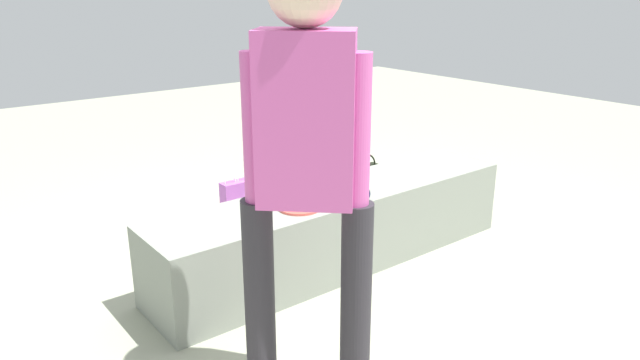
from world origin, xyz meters
name	(u,v)px	position (x,y,z in m)	size (l,w,h in m)	color
ground_plane	(338,262)	(0.00, 0.00, 0.00)	(12.00, 12.00, 0.00)	#9BA088
concrete_ledge	(339,227)	(0.00, 0.00, 0.22)	(2.21, 0.47, 0.43)	gray
child_seated	(331,156)	(-0.06, -0.01, 0.65)	(0.28, 0.32, 0.48)	#182244
adult_standing	(306,148)	(-0.79, -0.77, 0.98)	(0.38, 0.37, 1.63)	#2B282E
cake_plate	(300,204)	(-0.33, -0.08, 0.46)	(0.22, 0.22, 0.07)	#E0594C
gift_bag	(238,202)	(-0.15, 0.85, 0.15)	(0.22, 0.09, 0.34)	#B259BF
railing_post	(299,140)	(0.59, 1.19, 0.38)	(0.36, 0.36, 1.04)	black
water_bottle_near_gift	(250,184)	(0.18, 1.25, 0.10)	(0.06, 0.06, 0.21)	silver
water_bottle_far_side	(184,244)	(-0.68, 0.58, 0.09)	(0.07, 0.07, 0.21)	silver
party_cup_red	(156,256)	(-0.83, 0.61, 0.06)	(0.08, 0.08, 0.12)	red
cake_box_white	(341,207)	(0.48, 0.55, 0.06)	(0.29, 0.29, 0.12)	white
handbag_black_leather	(365,179)	(0.93, 0.79, 0.11)	(0.27, 0.14, 0.30)	black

